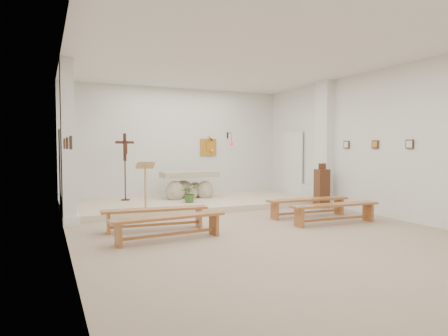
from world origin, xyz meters
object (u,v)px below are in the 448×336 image
altar (189,187)px  bench_left_second (169,222)px  bench_left_front (155,214)px  bench_right_second (335,209)px  lectern (145,186)px  crucifix_stand (125,162)px  donation_pedestal (322,188)px  bench_right_front (308,203)px

altar → bench_left_second: 4.72m
bench_left_front → bench_right_second: (3.68, -0.96, 0.00)m
lectern → bench_left_second: (-0.20, -2.62, -0.40)m
lectern → crucifix_stand: (-0.11, 2.00, 0.51)m
lectern → donation_pedestal: size_ratio=0.97×
bench_right_second → lectern: bearing=145.3°
bench_right_front → crucifix_stand: bearing=136.6°
altar → crucifix_stand: crucifix_stand is taller
altar → bench_left_second: (-1.88, -4.33, -0.15)m
bench_left_second → bench_right_second: bearing=-5.2°
lectern → donation_pedestal: lectern is taller
altar → bench_left_front: 3.86m
altar → crucifix_stand: (-1.80, 0.29, 0.76)m
bench_right_front → bench_left_second: bearing=-163.3°
altar → crucifix_stand: 1.97m
bench_right_front → bench_left_second: (-3.68, -0.96, 0.00)m
crucifix_stand → donation_pedestal: 5.53m
bench_left_second → donation_pedestal: bearing=17.3°
crucifix_stand → bench_left_second: crucifix_stand is taller
bench_right_second → bench_left_second: bearing=-177.7°
altar → bench_right_second: size_ratio=0.80×
donation_pedestal → bench_left_front: bearing=-161.5°
altar → bench_right_front: 3.82m
donation_pedestal → altar: bearing=149.2°
lectern → bench_left_front: (-0.20, -1.66, -0.40)m
altar → bench_right_front: (1.80, -3.37, -0.15)m
bench_right_front → lectern: bearing=156.6°
bench_left_front → donation_pedestal: bearing=16.9°
bench_left_front → bench_right_front: same height
altar → donation_pedestal: donation_pedestal is taller
lectern → bench_right_second: (3.49, -2.62, -0.40)m
bench_left_front → bench_right_front: size_ratio=1.00×
lectern → donation_pedestal: (4.74, -0.58, -0.20)m
altar → bench_right_second: bearing=-67.5°
lectern → bench_right_second: 4.38m
lectern → bench_left_front: lectern is taller
lectern → bench_right_front: 3.88m
crucifix_stand → bench_left_front: 3.77m
donation_pedestal → bench_left_front: 5.05m
altar → bench_right_front: size_ratio=0.80×
donation_pedestal → bench_left_front: (-4.93, -1.08, -0.20)m
donation_pedestal → bench_left_front: donation_pedestal is taller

